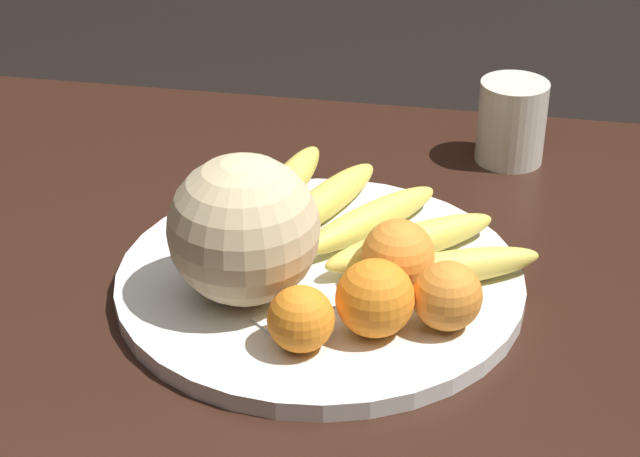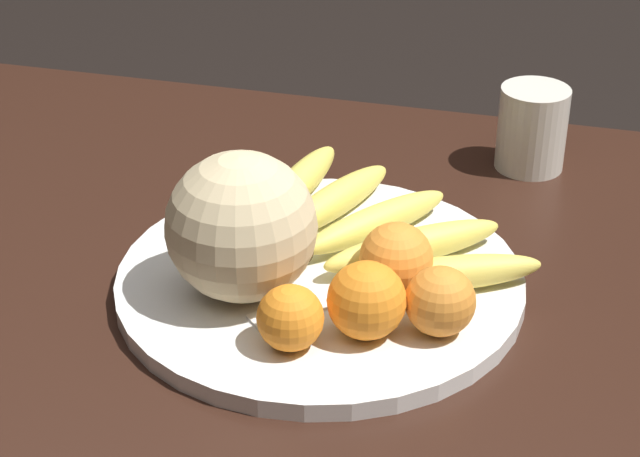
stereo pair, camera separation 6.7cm
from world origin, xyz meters
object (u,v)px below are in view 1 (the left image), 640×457
orange_front_left (398,256)px  orange_back_left (375,298)px  kitchen_table (301,391)px  banana_bunch (365,221)px  orange_front_right (301,319)px  fruit_bowl (320,280)px  melon (244,230)px  ceramic_mug (513,120)px  produce_tag (297,312)px  orange_mid_center (447,296)px

orange_front_left → orange_back_left: orange_back_left is taller
kitchen_table → banana_bunch: (0.05, 0.11, 0.14)m
orange_front_right → orange_back_left: size_ratio=0.84×
fruit_bowl → orange_back_left: bearing=-52.6°
melon → ceramic_mug: 0.44m
orange_front_left → orange_front_right: (-0.07, -0.11, -0.01)m
kitchen_table → orange_back_left: bearing=-34.5°
kitchen_table → produce_tag: produce_tag is taller
melon → orange_front_left: melon is taller
fruit_bowl → banana_bunch: banana_bunch is taller
kitchen_table → ceramic_mug: size_ratio=11.25×
melon → orange_front_left: bearing=15.6°
kitchen_table → produce_tag: 0.13m
melon → ceramic_mug: size_ratio=1.20×
orange_front_left → banana_bunch: bearing=116.6°
orange_front_left → ceramic_mug: bearing=73.8°
kitchen_table → produce_tag: (0.01, -0.04, 0.12)m
produce_tag → ceramic_mug: 0.43m
orange_back_left → produce_tag: orange_back_left is taller
orange_front_left → orange_mid_center: size_ratio=1.10×
melon → banana_bunch: (0.09, 0.12, -0.05)m
melon → banana_bunch: size_ratio=0.46×
fruit_bowl → orange_mid_center: bearing=-26.8°
fruit_bowl → orange_front_left: size_ratio=5.70×
banana_bunch → fruit_bowl: bearing=-166.5°
orange_mid_center → ceramic_mug: size_ratio=0.54×
melon → kitchen_table: bearing=20.4°
orange_front_left → ceramic_mug: ceramic_mug is taller
fruit_bowl → ceramic_mug: size_ratio=3.37×
orange_back_left → ceramic_mug: 0.42m
orange_front_left → melon: bearing=-164.4°
kitchen_table → orange_mid_center: orange_mid_center is taller
orange_back_left → melon: bearing=163.9°
kitchen_table → orange_back_left: 0.18m
kitchen_table → orange_front_right: size_ratio=22.40×
orange_back_left → kitchen_table: bearing=145.5°
produce_tag → orange_front_left: bearing=-11.8°
orange_back_left → orange_front_right: bearing=-149.6°
orange_mid_center → orange_back_left: bearing=-161.5°
kitchen_table → banana_bunch: banana_bunch is taller
kitchen_table → orange_mid_center: size_ratio=20.91×
orange_front_right → banana_bunch: bearing=82.0°
orange_front_left → orange_back_left: bearing=-98.5°
melon → produce_tag: (0.05, -0.02, -0.07)m
fruit_bowl → produce_tag: 0.07m
orange_mid_center → fruit_bowl: bearing=153.2°
kitchen_table → orange_front_left: 0.18m
kitchen_table → orange_mid_center: bearing=-13.4°
kitchen_table → orange_back_left: size_ratio=18.76×
orange_front_right → produce_tag: orange_front_right is taller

